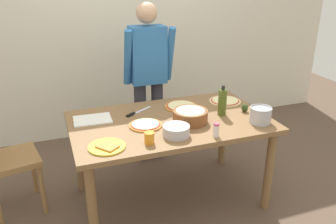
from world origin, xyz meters
The scene contains 18 objects.
ground centered at (0.00, 0.00, 0.00)m, with size 8.00×8.00×0.00m, color brown.
wall_back centered at (0.00, 1.60, 1.30)m, with size 5.60×0.10×2.60m, color silver.
dining_table centered at (0.00, 0.00, 0.67)m, with size 1.60×0.96×0.76m.
person_cook centered at (0.05, 0.76, 0.94)m, with size 0.49×0.25×1.62m.
chair_wooden_left centered at (-1.32, 0.28, 0.54)m, with size 0.47×0.47×0.95m.
pizza_raw_on_board centered at (0.62, 0.21, 0.77)m, with size 0.29×0.29×0.02m.
pizza_cooked_on_tray centered at (0.19, 0.23, 0.77)m, with size 0.30×0.30×0.02m.
pizza_second_cooked centered at (-0.22, -0.04, 0.77)m, with size 0.26×0.26×0.02m.
plate_with_slice centered at (-0.57, -0.30, 0.77)m, with size 0.26×0.26×0.02m.
popcorn_bowl centered at (0.14, -0.09, 0.82)m, with size 0.28×0.28×0.11m.
mixing_bowl_steel centered at (-0.06, -0.29, 0.80)m, with size 0.20×0.20×0.08m.
olive_oil_bottle centered at (0.45, -0.04, 0.87)m, with size 0.07×0.07×0.26m.
steel_pot centered at (0.66, -0.29, 0.83)m, with size 0.17×0.17×0.13m.
cup_orange centered at (-0.28, -0.34, 0.80)m, with size 0.07×0.07×0.09m, color orange.
salt_shaker centered at (0.21, -0.40, 0.81)m, with size 0.04×0.04×0.11m.
cutting_board_white centered at (-0.60, 0.20, 0.77)m, with size 0.30×0.22×0.01m, color white.
chef_knife centered at (-0.23, 0.23, 0.77)m, with size 0.26×0.17×0.02m.
avocado centered at (0.66, -0.05, 0.80)m, with size 0.06×0.06×0.07m, color #2D4219.
Camera 1 is at (-0.90, -2.45, 1.91)m, focal length 37.54 mm.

